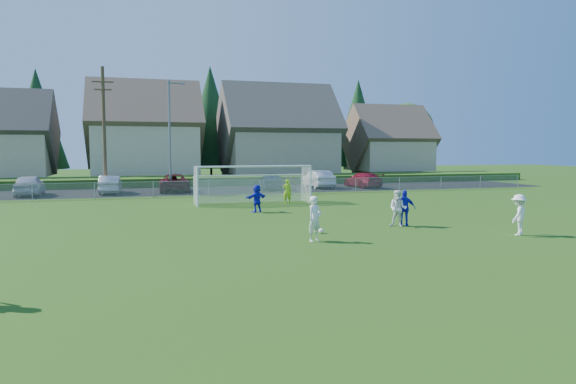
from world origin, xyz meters
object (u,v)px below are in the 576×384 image
object	(u,v)px
player_white_c	(519,215)
car_c	(174,183)
car_f	(318,179)
car_g	(363,180)
player_blue_b	(257,198)
goalkeeper	(287,191)
player_blue_a	(405,208)
car_a	(29,185)
soccer_ball	(321,231)
player_white_b	(398,209)
soccer_goal	(252,179)
car_e	(271,181)
player_white_a	(315,219)
car_b	(110,185)

from	to	relation	value
player_white_c	car_c	xyz separation A→B (m)	(-11.87, 26.27, -0.12)
car_f	car_g	world-z (taller)	car_f
player_white_c	player_blue_b	size ratio (longest dim) A/B	1.09
goalkeeper	player_blue_a	bearing A→B (deg)	119.36
player_white_c	car_a	distance (m)	34.11
car_g	goalkeeper	bearing A→B (deg)	41.44
car_c	player_blue_b	bearing A→B (deg)	104.81
soccer_ball	player_blue_a	size ratio (longest dim) A/B	0.13
car_c	car_g	distance (m)	16.97
player_white_b	soccer_goal	distance (m)	12.40
car_c	car_g	xyz separation A→B (m)	(16.96, -0.43, -0.04)
goalkeeper	car_g	bearing A→B (deg)	-116.10
player_blue_b	car_g	xyz separation A→B (m)	(13.60, 15.21, -0.09)
player_white_c	car_e	xyz separation A→B (m)	(-3.64, 25.88, -0.09)
player_white_b	player_blue_b	xyz separation A→B (m)	(-4.91, 7.11, -0.06)
goalkeeper	car_e	size ratio (longest dim) A/B	0.36
car_f	car_g	distance (m)	4.12
player_white_b	player_white_c	size ratio (longest dim) A/B	0.98
goalkeeper	car_f	xyz separation A→B (m)	(6.60, 12.09, 0.00)
player_blue_b	car_a	distance (m)	20.54
player_white_c	player_blue_b	distance (m)	13.61
car_g	car_a	bearing A→B (deg)	-4.38
player_white_c	player_blue_a	world-z (taller)	player_white_c
player_white_c	soccer_goal	distance (m)	17.05
player_white_a	car_g	size ratio (longest dim) A/B	0.37
player_white_c	player_white_b	bearing A→B (deg)	-76.44
car_a	goalkeeper	bearing A→B (deg)	144.55
player_blue_a	soccer_goal	bearing A→B (deg)	-38.40
car_e	car_c	bearing A→B (deg)	4.60
player_white_b	car_b	distance (m)	25.79
car_e	car_g	size ratio (longest dim) A/B	0.94
player_blue_b	car_b	distance (m)	17.18
player_white_a	car_f	xyz separation A→B (m)	(9.56, 25.61, -0.08)
player_blue_a	player_blue_b	distance (m)	8.79
car_a	car_b	size ratio (longest dim) A/B	1.09
player_white_b	player_blue_a	bearing A→B (deg)	57.30
player_white_c	car_g	xyz separation A→B (m)	(5.10, 25.83, -0.16)
player_blue_b	car_c	world-z (taller)	player_blue_b
player_blue_a	goalkeeper	world-z (taller)	player_blue_a
car_f	player_white_c	bearing A→B (deg)	89.00
car_b	player_white_b	bearing A→B (deg)	122.74
goalkeeper	car_c	world-z (taller)	goalkeeper
soccer_goal	car_b	bearing A→B (deg)	131.18
player_white_b	player_blue_b	size ratio (longest dim) A/B	1.07
soccer_ball	player_white_c	xyz separation A→B (m)	(7.60, -2.77, 0.74)
car_e	soccer_goal	xyz separation A→B (m)	(-4.10, -10.71, 0.87)
soccer_ball	car_b	size ratio (longest dim) A/B	0.05
player_blue_b	car_e	bearing A→B (deg)	-134.45
goalkeeper	player_white_c	bearing A→B (deg)	128.06
car_b	soccer_goal	xyz separation A→B (m)	(9.14, -10.45, 0.91)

